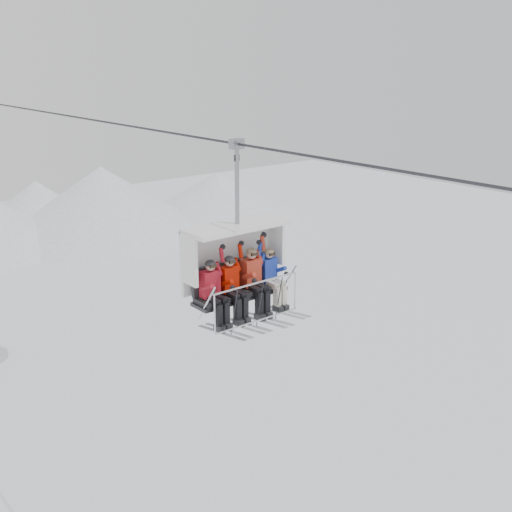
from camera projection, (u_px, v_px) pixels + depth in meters
haul_cable at (256, 147)px, 13.19m from camera, size 0.06×50.00×0.06m
chairlift_carrier at (234, 258)px, 14.54m from camera, size 2.51×1.17×3.98m
skier_far_left at (213, 290)px, 13.97m from camera, size 0.41×1.69×1.61m
skier_center_left at (232, 286)px, 14.28m from camera, size 0.40×1.69×1.60m
skier_center_right at (254, 278)px, 14.66m from camera, size 0.43×1.69×1.70m
skier_far_right at (272, 276)px, 14.98m from camera, size 0.38×1.69×1.52m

